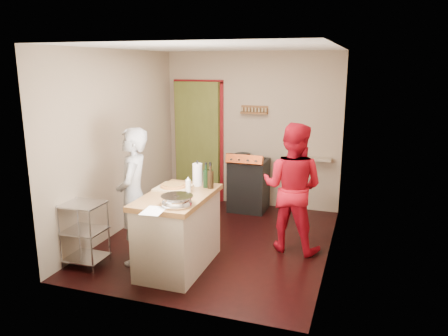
{
  "coord_description": "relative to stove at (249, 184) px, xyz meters",
  "views": [
    {
      "loc": [
        1.89,
        -5.33,
        2.41
      ],
      "look_at": [
        0.1,
        0.0,
        1.05
      ],
      "focal_mm": 35.0,
      "sensor_mm": 36.0,
      "label": 1
    }
  ],
  "objects": [
    {
      "name": "floor",
      "position": [
        -0.05,
        -1.42,
        -0.45
      ],
      "size": [
        3.5,
        3.5,
        0.0
      ],
      "primitive_type": "plane",
      "color": "black",
      "rests_on": "ground"
    },
    {
      "name": "back_wall",
      "position": [
        -0.69,
        0.36,
        0.68
      ],
      "size": [
        3.0,
        0.44,
        2.6
      ],
      "color": "gray",
      "rests_on": "ground"
    },
    {
      "name": "left_wall",
      "position": [
        -1.55,
        -1.42,
        0.85
      ],
      "size": [
        0.04,
        3.5,
        2.6
      ],
      "primitive_type": "cube",
      "color": "gray",
      "rests_on": "ground"
    },
    {
      "name": "right_wall",
      "position": [
        1.45,
        -1.42,
        0.85
      ],
      "size": [
        0.04,
        3.5,
        2.6
      ],
      "primitive_type": "cube",
      "color": "gray",
      "rests_on": "ground"
    },
    {
      "name": "ceiling",
      "position": [
        -0.05,
        -1.42,
        2.16
      ],
      "size": [
        3.0,
        3.5,
        0.02
      ],
      "primitive_type": "cube",
      "color": "white",
      "rests_on": "back_wall"
    },
    {
      "name": "stove",
      "position": [
        0.0,
        0.0,
        0.0
      ],
      "size": [
        0.6,
        0.63,
        1.0
      ],
      "color": "black",
      "rests_on": "ground"
    },
    {
      "name": "wire_shelving",
      "position": [
        -1.33,
        -2.62,
        -0.01
      ],
      "size": [
        0.48,
        0.4,
        0.8
      ],
      "color": "silver",
      "rests_on": "ground"
    },
    {
      "name": "island",
      "position": [
        -0.23,
        -2.3,
        0.03
      ],
      "size": [
        0.72,
        1.38,
        1.22
      ],
      "color": "#BBB39F",
      "rests_on": "ground"
    },
    {
      "name": "person_stripe",
      "position": [
        -0.81,
        -2.32,
        0.39
      ],
      "size": [
        0.57,
        0.71,
        1.67
      ],
      "primitive_type": "imported",
      "rotation": [
        0.0,
        0.0,
        -1.24
      ],
      "color": "#ABACB0",
      "rests_on": "ground"
    },
    {
      "name": "person_red",
      "position": [
        0.95,
        -1.35,
        0.39
      ],
      "size": [
        0.91,
        0.75,
        1.69
      ],
      "primitive_type": "imported",
      "rotation": [
        0.0,
        0.0,
        2.99
      ],
      "color": "#B10B1D",
      "rests_on": "ground"
    }
  ]
}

